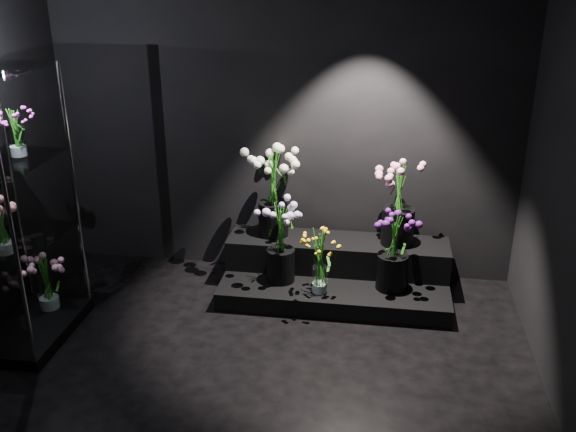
# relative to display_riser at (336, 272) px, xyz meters

# --- Properties ---
(floor) EXTENTS (4.00, 4.00, 0.00)m
(floor) POSITION_rel_display_riser_xyz_m (-0.51, -1.62, -0.17)
(floor) COLOR black
(floor) RESTS_ON ground
(wall_back) EXTENTS (4.00, 0.00, 4.00)m
(wall_back) POSITION_rel_display_riser_xyz_m (-0.51, 0.38, 1.23)
(wall_back) COLOR black
(wall_back) RESTS_ON floor
(display_riser) EXTENTS (1.89, 0.84, 0.42)m
(display_riser) POSITION_rel_display_riser_xyz_m (0.00, 0.00, 0.00)
(display_riser) COLOR black
(display_riser) RESTS_ON floor
(display_case) EXTENTS (0.54, 0.91, 2.00)m
(display_case) POSITION_rel_display_riser_xyz_m (-2.21, -1.04, 0.82)
(display_case) COLOR black
(display_case) RESTS_ON floor
(bouquet_orange_bells) EXTENTS (0.27, 0.27, 0.54)m
(bouquet_orange_bells) POSITION_rel_display_riser_xyz_m (-0.11, -0.34, 0.26)
(bouquet_orange_bells) COLOR white
(bouquet_orange_bells) RESTS_ON display_riser
(bouquet_lilac) EXTENTS (0.38, 0.38, 0.68)m
(bouquet_lilac) POSITION_rel_display_riser_xyz_m (-0.45, -0.19, 0.37)
(bouquet_lilac) COLOR black
(bouquet_lilac) RESTS_ON display_riser
(bouquet_purple) EXTENTS (0.43, 0.43, 0.64)m
(bouquet_purple) POSITION_rel_display_riser_xyz_m (0.46, -0.19, 0.34)
(bouquet_purple) COLOR black
(bouquet_purple) RESTS_ON display_riser
(bouquet_cream_roses) EXTENTS (0.42, 0.42, 0.76)m
(bouquet_cream_roses) POSITION_rel_display_riser_xyz_m (-0.56, 0.15, 0.68)
(bouquet_cream_roses) COLOR black
(bouquet_cream_roses) RESTS_ON display_riser
(bouquet_pink_roses) EXTENTS (0.40, 0.40, 0.71)m
(bouquet_pink_roses) POSITION_rel_display_riser_xyz_m (0.50, 0.11, 0.64)
(bouquet_pink_roses) COLOR black
(bouquet_pink_roses) RESTS_ON display_riser
(bouquet_case_pink) EXTENTS (0.28, 0.28, 0.39)m
(bouquet_case_pink) POSITION_rel_display_riser_xyz_m (-2.20, -1.22, 0.81)
(bouquet_case_pink) COLOR white
(bouquet_case_pink) RESTS_ON display_case
(bouquet_case_magenta) EXTENTS (0.27, 0.27, 0.34)m
(bouquet_case_magenta) POSITION_rel_display_riser_xyz_m (-2.21, -0.87, 1.37)
(bouquet_case_magenta) COLOR white
(bouquet_case_magenta) RESTS_ON display_case
(bouquet_case_base_pink) EXTENTS (0.40, 0.40, 0.45)m
(bouquet_case_base_pink) POSITION_rel_display_riser_xyz_m (-2.20, -0.79, 0.16)
(bouquet_case_base_pink) COLOR white
(bouquet_case_base_pink) RESTS_ON display_case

